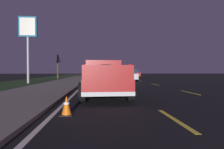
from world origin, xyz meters
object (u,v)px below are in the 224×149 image
at_px(sedan_silver, 128,75).
at_px(sedan_tan, 98,74).
at_px(pickup_truck, 104,77).
at_px(bare_tree_far, 58,66).
at_px(gas_price_sign, 28,33).
at_px(traffic_cone_near, 66,106).
at_px(sedan_red, 134,74).

xyz_separation_m(sedan_silver, sedan_tan, (12.32, 3.90, 0.00)).
bearing_deg(pickup_truck, bare_tree_far, 16.86).
distance_m(gas_price_sign, traffic_cone_near, 17.34).
height_order(pickup_truck, sedan_tan, pickup_truck).
bearing_deg(gas_price_sign, sedan_red, -41.19).
distance_m(pickup_truck, bare_tree_far, 25.47).
distance_m(sedan_tan, bare_tree_far, 7.80).
relative_size(sedan_tan, traffic_cone_near, 7.63).
relative_size(bare_tree_far, traffic_cone_near, 7.35).
height_order(sedan_tan, traffic_cone_near, sedan_tan).
height_order(pickup_truck, sedan_silver, pickup_truck).
bearing_deg(traffic_cone_near, gas_price_sign, 23.24).
xyz_separation_m(gas_price_sign, bare_tree_far, (13.20, -0.39, -3.19)).
xyz_separation_m(sedan_silver, gas_price_sign, (-3.70, 11.43, 4.59)).
relative_size(sedan_red, gas_price_sign, 0.62).
height_order(sedan_silver, bare_tree_far, bare_tree_far).
distance_m(sedan_silver, sedan_tan, 12.92).
height_order(bare_tree_far, traffic_cone_near, bare_tree_far).
xyz_separation_m(sedan_silver, sedan_red, (13.18, -3.35, 0.00)).
height_order(sedan_red, bare_tree_far, bare_tree_far).
distance_m(sedan_tan, traffic_cone_near, 31.26).
bearing_deg(bare_tree_far, gas_price_sign, 178.31).
bearing_deg(sedan_red, sedan_silver, 165.76).
distance_m(pickup_truck, gas_price_sign, 14.28).
xyz_separation_m(sedan_red, traffic_cone_near, (-32.11, 8.23, -0.50)).
bearing_deg(sedan_red, pickup_truck, 165.96).
bearing_deg(sedan_silver, traffic_cone_near, 165.51).
distance_m(sedan_silver, sedan_red, 13.60).
height_order(sedan_tan, bare_tree_far, bare_tree_far).
bearing_deg(gas_price_sign, traffic_cone_near, -156.76).
bearing_deg(pickup_truck, sedan_tan, 0.51).
bearing_deg(sedan_silver, pickup_truck, 166.15).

